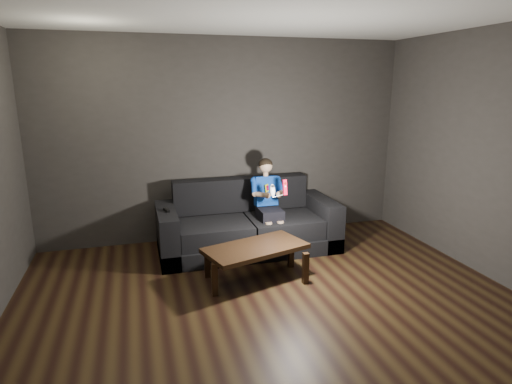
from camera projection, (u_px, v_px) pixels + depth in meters
name	position (u px, v px, depth m)	size (l,w,h in m)	color
floor	(288.00, 327.00, 3.79)	(5.00, 5.00, 0.00)	black
back_wall	(226.00, 140.00, 5.79)	(5.00, 0.04, 2.70)	#373431
sofa	(247.00, 228.00, 5.54)	(2.27, 0.98, 0.88)	black
child	(268.00, 196.00, 5.44)	(0.43, 0.52, 1.05)	black
wii_remote_red	(285.00, 187.00, 5.03)	(0.05, 0.07, 0.19)	red
nunchuk_white	(272.00, 190.00, 5.00)	(0.06, 0.10, 0.16)	white
wii_remote_black	(166.00, 210.00, 5.10)	(0.08, 0.16, 0.03)	black
coffee_table	(256.00, 251.00, 4.62)	(1.20, 0.84, 0.40)	black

